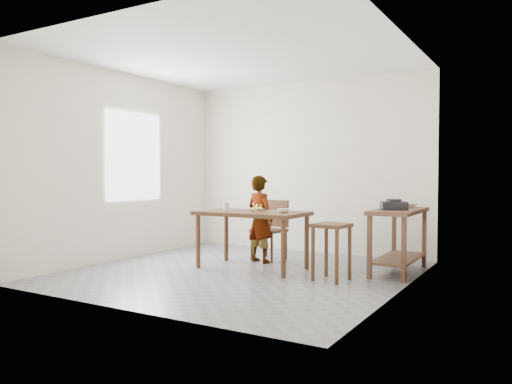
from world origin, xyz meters
The scene contains 17 objects.
floor centered at (0.00, 0.00, -0.02)m, with size 4.00×4.00×0.04m, color slate.
ceiling centered at (0.00, 0.00, 2.72)m, with size 4.00×4.00×0.04m, color white.
wall_back centered at (0.00, 2.02, 1.35)m, with size 4.00×0.04×2.70m, color silver.
wall_front centered at (0.00, -2.02, 1.35)m, with size 4.00×0.04×2.70m, color silver.
wall_left centered at (-2.02, 0.00, 1.35)m, with size 0.04×4.00×2.70m, color silver.
wall_right centered at (2.02, 0.00, 1.35)m, with size 0.04×4.00×2.70m, color silver.
window_pane centered at (-1.97, 0.20, 1.50)m, with size 0.02×1.10×1.30m, color white.
dining_table centered at (0.00, 0.30, 0.38)m, with size 1.40×0.80×0.75m, color #432916, non-canonical shape.
prep_counter centered at (1.72, 1.00, 0.40)m, with size 0.50×1.20×0.80m, color brown, non-canonical shape.
child centered at (-0.14, 0.76, 0.61)m, with size 0.44×0.29×1.22m, color white.
dining_chair centered at (-0.14, 1.01, 0.43)m, with size 0.41×0.41×0.86m, color #432916, non-canonical shape.
stool centered at (1.17, 0.15, 0.33)m, with size 0.38×0.38×0.66m, color #432916, non-canonical shape.
glass_tumbler centered at (-0.39, 0.29, 0.80)m, with size 0.08×0.08×0.10m, color silver.
small_bowl centered at (0.45, 0.31, 0.77)m, with size 0.15×0.15×0.05m, color silver.
banana centered at (-0.03, 0.48, 0.78)m, with size 0.16×0.11×0.06m, color gold, non-canonical shape.
serving_bowl centered at (1.75, 1.35, 0.83)m, with size 0.23×0.23×0.06m, color silver.
gas_burner centered at (1.69, 0.86, 0.85)m, with size 0.30×0.30×0.10m, color black.
Camera 1 is at (3.33, -5.26, 1.23)m, focal length 35.00 mm.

